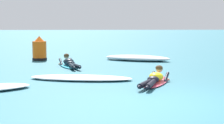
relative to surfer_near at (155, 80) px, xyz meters
name	(u,v)px	position (x,y,z in m)	size (l,w,h in m)	color
ground_plane	(129,58)	(0.05, 7.57, -0.14)	(120.00, 120.00, 0.00)	#2D6B7A
surfer_near	(155,80)	(0.00, 0.00, 0.00)	(1.37, 2.43, 0.53)	#E54C66
surfer_far	(69,64)	(-2.67, 4.19, 0.00)	(1.09, 2.51, 0.54)	#2DB2D1
whitewater_front	(81,78)	(-2.13, 0.96, -0.08)	(3.32, 1.63, 0.13)	white
whitewater_mid_left	(137,58)	(0.32, 6.36, -0.02)	(3.21, 2.22, 0.26)	white
channel_marker_buoy	(39,51)	(-4.17, 6.79, 0.32)	(0.67, 0.67, 1.12)	#EA5B0F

